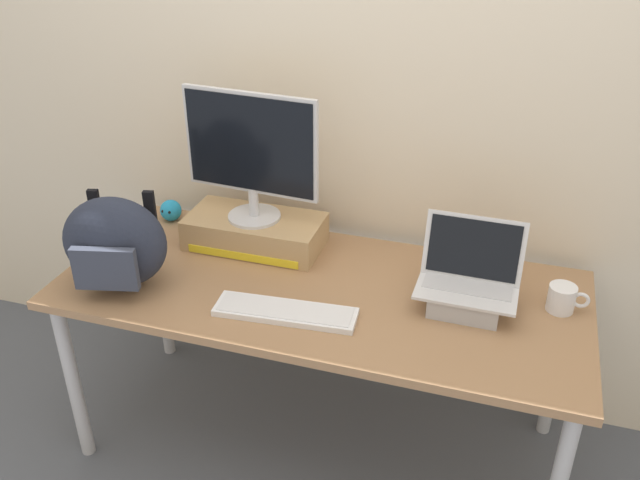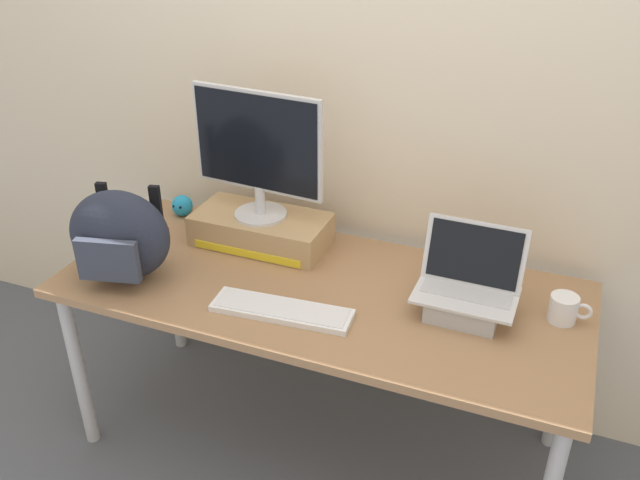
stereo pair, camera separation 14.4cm
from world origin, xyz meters
name	(u,v)px [view 2 (the right image)]	position (x,y,z in m)	size (l,w,h in m)	color
ground_plane	(320,440)	(0.00, 0.00, 0.00)	(20.00, 20.00, 0.00)	#515660
back_wall	(370,80)	(0.00, 0.48, 1.30)	(7.00, 0.10, 2.60)	beige
desk	(320,303)	(0.00, 0.00, 0.65)	(1.78, 0.76, 0.72)	#99704C
toner_box_yellow	(261,229)	(-0.32, 0.20, 0.78)	(0.50, 0.25, 0.12)	tan
desktop_monitor	(257,151)	(-0.32, 0.20, 1.09)	(0.50, 0.19, 0.47)	silver
open_laptop	(466,296)	(0.48, 0.03, 0.78)	(0.32, 0.22, 0.28)	#ADADB2
external_keyboard	(282,310)	(-0.05, -0.19, 0.73)	(0.46, 0.16, 0.02)	white
messenger_backpack	(120,236)	(-0.65, -0.19, 0.88)	(0.38, 0.29, 0.32)	#232838
coffee_mug	(564,309)	(0.78, 0.10, 0.76)	(0.13, 0.09, 0.09)	silver
cell_phone	(154,237)	(-0.72, 0.08, 0.72)	(0.10, 0.16, 0.01)	red
plush_toy	(182,206)	(-0.72, 0.29, 0.76)	(0.09, 0.09, 0.09)	#2393CC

